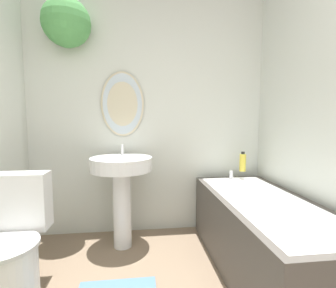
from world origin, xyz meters
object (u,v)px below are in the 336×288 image
at_px(toilet, 10,255).
at_px(pedestal_sink, 122,180).
at_px(bathtub, 264,234).
at_px(shampoo_bottle, 243,162).

height_order(toilet, pedestal_sink, pedestal_sink).
relative_size(toilet, pedestal_sink, 0.86).
bearing_deg(bathtub, shampoo_bottle, 80.45).
height_order(pedestal_sink, shampoo_bottle, pedestal_sink).
bearing_deg(toilet, shampoo_bottle, 22.76).
distance_m(pedestal_sink, bathtub, 1.23).
xyz_separation_m(pedestal_sink, bathtub, (1.08, -0.51, -0.32)).
bearing_deg(pedestal_sink, shampoo_bottle, 6.95).
height_order(bathtub, shampoo_bottle, shampoo_bottle).
relative_size(pedestal_sink, shampoo_bottle, 4.68).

